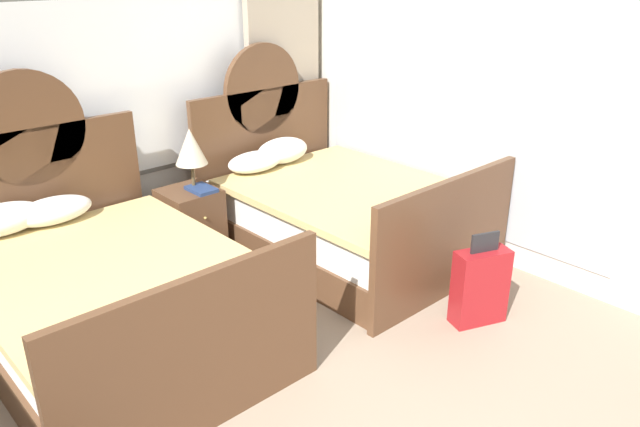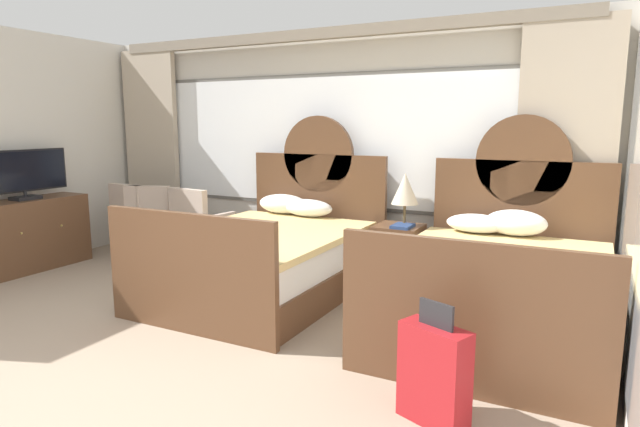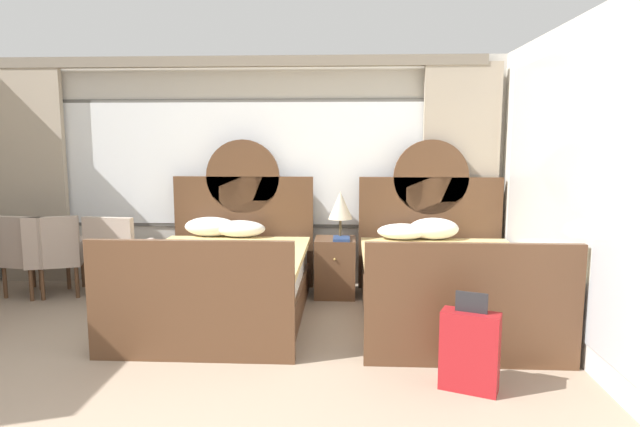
% 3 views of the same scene
% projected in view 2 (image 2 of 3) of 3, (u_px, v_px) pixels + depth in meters
% --- Properties ---
extents(ground_plane, '(24.00, 24.00, 0.00)m').
position_uv_depth(ground_plane, '(44.00, 404.00, 3.19)').
color(ground_plane, gray).
extents(wall_back_window, '(6.13, 0.22, 2.70)m').
position_uv_depth(wall_back_window, '(323.00, 145.00, 6.18)').
color(wall_back_window, beige).
rests_on(wall_back_window, ground_plane).
extents(bed_near_window, '(1.63, 2.27, 1.73)m').
position_uv_depth(bed_near_window, '(268.00, 256.00, 5.23)').
color(bed_near_window, brown).
rests_on(bed_near_window, ground_plane).
extents(bed_near_mirror, '(1.63, 2.27, 1.73)m').
position_uv_depth(bed_near_mirror, '(498.00, 287.00, 4.26)').
color(bed_near_mirror, brown).
rests_on(bed_near_mirror, ground_plane).
extents(nightstand_between_beds, '(0.45, 0.47, 0.65)m').
position_uv_depth(nightstand_between_beds, '(398.00, 257.00, 5.36)').
color(nightstand_between_beds, brown).
rests_on(nightstand_between_beds, ground_plane).
extents(table_lamp_on_nightstand, '(0.27, 0.27, 0.52)m').
position_uv_depth(table_lamp_on_nightstand, '(405.00, 190.00, 5.23)').
color(table_lamp_on_nightstand, brown).
rests_on(table_lamp_on_nightstand, nightstand_between_beds).
extents(book_on_nightstand, '(0.18, 0.26, 0.03)m').
position_uv_depth(book_on_nightstand, '(403.00, 226.00, 5.20)').
color(book_on_nightstand, navy).
rests_on(book_on_nightstand, nightstand_between_beds).
extents(dresser_minibar, '(0.47, 1.78, 0.81)m').
position_uv_depth(dresser_minibar, '(8.00, 239.00, 5.86)').
color(dresser_minibar, brown).
rests_on(dresser_minibar, ground_plane).
extents(tv_flatscreen, '(0.20, 1.04, 0.56)m').
position_uv_depth(tv_flatscreen, '(24.00, 174.00, 5.93)').
color(tv_flatscreen, black).
rests_on(tv_flatscreen, dresser_minibar).
extents(armchair_by_window_left, '(0.62, 0.62, 0.91)m').
position_uv_depth(armchair_by_window_left, '(199.00, 222.00, 6.28)').
color(armchair_by_window_left, '#B29E8E').
rests_on(armchair_by_window_left, ground_plane).
extents(armchair_by_window_centre, '(0.71, 0.71, 0.91)m').
position_uv_depth(armchair_by_window_centre, '(154.00, 217.00, 6.60)').
color(armchair_by_window_centre, '#B29E8E').
rests_on(armchair_by_window_centre, ground_plane).
extents(armchair_by_window_right, '(0.62, 0.62, 0.91)m').
position_uv_depth(armchair_by_window_right, '(138.00, 216.00, 6.72)').
color(armchair_by_window_right, '#B29E8E').
rests_on(armchair_by_window_right, ground_plane).
extents(suitcase_on_floor, '(0.43, 0.30, 0.70)m').
position_uv_depth(suitcase_on_floor, '(434.00, 374.00, 2.95)').
color(suitcase_on_floor, maroon).
rests_on(suitcase_on_floor, ground_plane).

